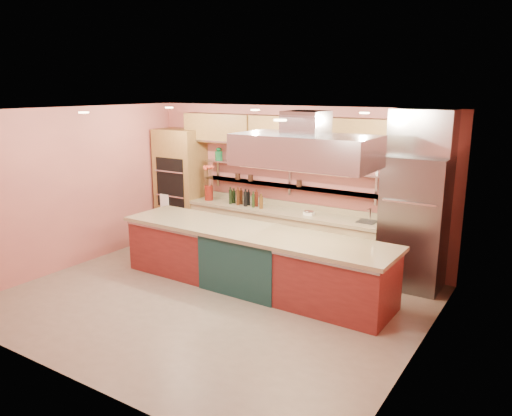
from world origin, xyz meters
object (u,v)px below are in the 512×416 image
Objects in this scene: copper_kettle at (238,159)px; green_canister at (273,161)px; refrigerator at (414,223)px; island at (252,259)px; kitchen_scale at (309,212)px; flower_vase at (209,193)px.

green_canister is at bearing 0.00° from copper_kettle.
refrigerator is 0.47× the size of island.
copper_kettle is at bearing 171.77° from kitchen_scale.
island is at bearing -35.99° from flower_vase.
island is 2.17m from green_canister.
island is at bearing -49.82° from copper_kettle.
flower_vase is (-4.05, 0.01, 0.03)m from refrigerator.
refrigerator is at bearing -0.99° from kitchen_scale.
refrigerator is 12.46× the size of kitchen_scale.
kitchen_scale is at bearing 0.00° from flower_vase.
copper_kettle reaches higher than island.
island is 15.13× the size of flower_vase.
island is at bearing -70.05° from green_canister.
refrigerator is 3.57m from copper_kettle.
green_canister is (-0.88, 0.22, 0.82)m from kitchen_scale.
kitchen_scale is at bearing -7.56° from copper_kettle.
flower_vase is at bearing -158.54° from copper_kettle.
kitchen_scale is 1.05× the size of green_canister.
copper_kettle reaches higher than kitchen_scale.
copper_kettle is (-1.66, 0.22, 0.80)m from kitchen_scale.
refrigerator is at bearing -0.14° from flower_vase.
kitchen_scale is 1.85m from copper_kettle.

